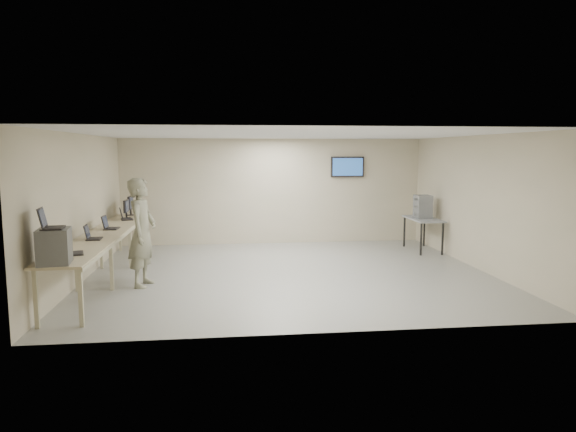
{
  "coord_description": "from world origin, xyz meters",
  "views": [
    {
      "loc": [
        -1.23,
        -10.15,
        2.47
      ],
      "look_at": [
        0.0,
        0.2,
        1.15
      ],
      "focal_mm": 32.0,
      "sensor_mm": 36.0,
      "label": 1
    }
  ],
  "objects": [
    {
      "name": "laptop_2",
      "position": [
        -3.62,
        0.48,
        0.97
      ],
      "size": [
        0.3,
        0.37,
        0.28
      ],
      "rotation": [
        0.0,
        0.0,
        -0.03
      ],
      "color": "black",
      "rests_on": "workbench"
    },
    {
      "name": "monitor_near",
      "position": [
        -3.6,
        2.2,
        1.16
      ],
      "size": [
        0.2,
        0.44,
        0.43
      ],
      "color": "black",
      "rests_on": "workbench"
    },
    {
      "name": "laptop_3",
      "position": [
        -3.59,
        1.9,
        0.97
      ],
      "size": [
        0.37,
        0.41,
        0.28
      ],
      "rotation": [
        0.0,
        0.0,
        0.25
      ],
      "color": "black",
      "rests_on": "workbench"
    },
    {
      "name": "storage_bins",
      "position": [
        3.58,
        1.99,
        1.1
      ],
      "size": [
        0.36,
        0.4,
        0.57
      ],
      "color": "gray",
      "rests_on": "side_table"
    },
    {
      "name": "side_table",
      "position": [
        3.6,
        1.99,
        0.74
      ],
      "size": [
        0.64,
        1.36,
        0.82
      ],
      "color": "gray",
      "rests_on": "ground"
    },
    {
      "name": "laptop_on_box",
      "position": [
        -3.71,
        -2.75,
        1.47
      ],
      "size": [
        0.36,
        0.42,
        0.3
      ],
      "rotation": [
        0.0,
        0.0,
        0.14
      ],
      "color": "black",
      "rests_on": "equipment_box"
    },
    {
      "name": "room",
      "position": [
        0.03,
        0.06,
        1.41
      ],
      "size": [
        8.01,
        7.01,
        2.81
      ],
      "color": "#9B9A94",
      "rests_on": "ground"
    },
    {
      "name": "laptop_0",
      "position": [
        -3.63,
        -2.08,
        0.97
      ],
      "size": [
        0.38,
        0.41,
        0.27
      ],
      "rotation": [
        0.0,
        0.0,
        0.29
      ],
      "color": "black",
      "rests_on": "workbench"
    },
    {
      "name": "laptop_1",
      "position": [
        -3.66,
        -0.74,
        0.97
      ],
      "size": [
        0.3,
        0.36,
        0.26
      ],
      "rotation": [
        0.0,
        0.0,
        0.07
      ],
      "color": "black",
      "rests_on": "workbench"
    },
    {
      "name": "equipment_box",
      "position": [
        -3.65,
        -2.75,
        1.15
      ],
      "size": [
        0.48,
        0.53,
        0.5
      ],
      "primitive_type": "cube",
      "rotation": [
        0.0,
        0.0,
        0.15
      ],
      "color": "slate",
      "rests_on": "workbench"
    },
    {
      "name": "workbench",
      "position": [
        -3.59,
        0.0,
        0.83
      ],
      "size": [
        0.76,
        6.0,
        0.9
      ],
      "color": "tan",
      "rests_on": "ground"
    },
    {
      "name": "soldier",
      "position": [
        -2.79,
        -0.65,
        1.0
      ],
      "size": [
        0.61,
        0.81,
        1.99
      ],
      "primitive_type": "imported",
      "rotation": [
        0.0,
        0.0,
        1.37
      ],
      "color": "gray",
      "rests_on": "ground"
    },
    {
      "name": "monitor_far",
      "position": [
        -3.6,
        2.75,
        1.19
      ],
      "size": [
        0.21,
        0.48,
        0.48
      ],
      "color": "black",
      "rests_on": "workbench"
    }
  ]
}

